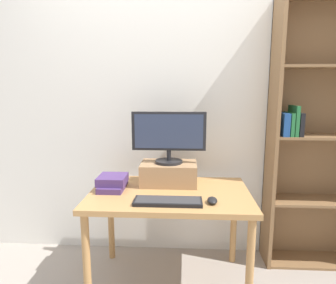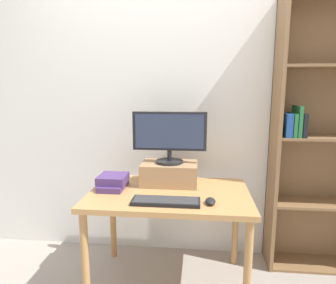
% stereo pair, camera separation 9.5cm
% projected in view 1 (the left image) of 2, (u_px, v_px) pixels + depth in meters
% --- Properties ---
extents(ground_plane, '(12.00, 12.00, 0.00)m').
position_uv_depth(ground_plane, '(170.00, 282.00, 2.22)').
color(ground_plane, '#9E9389').
extents(back_wall, '(7.00, 0.08, 2.60)m').
position_uv_depth(back_wall, '(173.00, 103.00, 2.51)').
color(back_wall, silver).
rests_on(back_wall, ground_plane).
extents(desk, '(1.12, 0.73, 0.71)m').
position_uv_depth(desk, '(170.00, 203.00, 2.11)').
color(desk, '#B7844C').
rests_on(desk, ground_plane).
extents(bookshelf_unit, '(0.85, 0.28, 2.09)m').
position_uv_depth(bookshelf_unit, '(322.00, 136.00, 2.34)').
color(bookshelf_unit, olive).
rests_on(bookshelf_unit, ground_plane).
extents(riser_box, '(0.42, 0.27, 0.16)m').
position_uv_depth(riser_box, '(169.00, 173.00, 2.26)').
color(riser_box, '#A87F56').
rests_on(riser_box, desk).
extents(computer_monitor, '(0.55, 0.20, 0.38)m').
position_uv_depth(computer_monitor, '(169.00, 135.00, 2.20)').
color(computer_monitor, black).
rests_on(computer_monitor, riser_box).
extents(keyboard, '(0.43, 0.15, 0.02)m').
position_uv_depth(keyboard, '(167.00, 201.00, 1.89)').
color(keyboard, black).
rests_on(keyboard, desk).
extents(computer_mouse, '(0.06, 0.10, 0.04)m').
position_uv_depth(computer_mouse, '(212.00, 200.00, 1.89)').
color(computer_mouse, black).
rests_on(computer_mouse, desk).
extents(book_stack, '(0.20, 0.27, 0.10)m').
position_uv_depth(book_stack, '(113.00, 182.00, 2.15)').
color(book_stack, '#4C336B').
rests_on(book_stack, desk).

